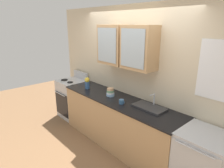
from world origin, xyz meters
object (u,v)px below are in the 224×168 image
Objects in this scene: stove_range at (72,98)px; dishwasher at (202,166)px; bowl_stack at (110,92)px; vase at (87,83)px; sink_faucet at (149,107)px; cup_near_sink at (122,102)px.

dishwasher is at bearing -0.07° from stove_range.
vase is at bearing -173.54° from bowl_stack.
bowl_stack is at bearing -173.54° from sink_faucet.
dishwasher is (0.99, -0.11, -0.49)m from sink_faucet.
dishwasher is (1.43, 0.10, -0.51)m from cup_near_sink.
stove_range reaches higher than bowl_stack.
stove_range is 9.35× the size of cup_near_sink.
stove_range reaches higher than dishwasher.
stove_range is 0.97m from vase.
bowl_stack is at bearing 164.48° from cup_near_sink.
sink_faucet is at bearing 6.46° from vase.
cup_near_sink is at bearing -15.52° from bowl_stack.
dishwasher is at bearing 4.09° from cup_near_sink.
vase is at bearing -178.64° from dishwasher.
vase is at bearing 177.75° from cup_near_sink.
bowl_stack is at bearing 0.44° from stove_range.
stove_range is 2.03× the size of sink_faucet.
sink_faucet is 4.60× the size of cup_near_sink.
sink_faucet is 0.49m from cup_near_sink.
bowl_stack is at bearing 179.53° from dishwasher.
stove_range is at bearing 176.72° from cup_near_sink.
sink_faucet is 1.11m from dishwasher.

